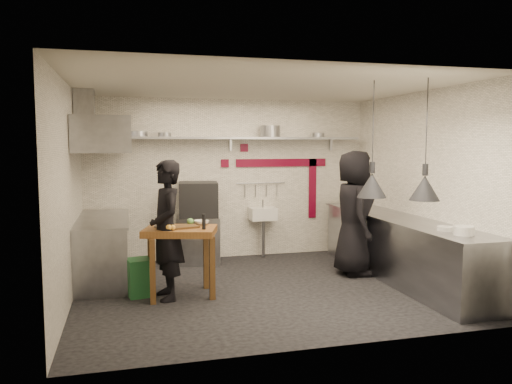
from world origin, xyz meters
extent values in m
plane|color=black|center=(0.00, 0.00, 0.00)|extent=(5.00, 5.00, 0.00)
plane|color=beige|center=(0.00, 0.00, 2.80)|extent=(5.00, 5.00, 0.00)
cube|color=white|center=(0.00, 2.10, 1.40)|extent=(5.00, 0.04, 2.80)
cube|color=white|center=(0.00, -2.10, 1.40)|extent=(5.00, 0.04, 2.80)
cube|color=white|center=(-2.50, 0.00, 1.40)|extent=(0.04, 4.20, 2.80)
cube|color=white|center=(2.50, 0.00, 1.40)|extent=(0.04, 4.20, 2.80)
cube|color=#60051E|center=(0.95, 2.08, 1.68)|extent=(1.70, 0.02, 0.14)
cube|color=#60051E|center=(1.55, 2.08, 1.20)|extent=(0.14, 0.02, 1.10)
cube|color=#60051E|center=(0.25, 2.08, 1.95)|extent=(0.14, 0.02, 0.14)
cube|color=#60051E|center=(-0.10, 2.08, 1.68)|extent=(0.14, 0.02, 0.14)
cube|color=gray|center=(0.00, 1.92, 2.12)|extent=(4.60, 0.34, 0.04)
cube|color=gray|center=(-1.90, 2.07, 2.02)|extent=(0.04, 0.06, 0.24)
cube|color=gray|center=(0.00, 2.07, 2.02)|extent=(0.04, 0.06, 0.24)
cube|color=gray|center=(1.90, 2.07, 2.02)|extent=(0.04, 0.06, 0.24)
cylinder|color=gray|center=(-1.58, 1.92, 2.19)|extent=(0.33, 0.33, 0.09)
cylinder|color=gray|center=(-1.15, 1.92, 2.18)|extent=(0.26, 0.26, 0.07)
cylinder|color=gray|center=(0.69, 1.92, 2.24)|extent=(0.41, 0.41, 0.20)
cylinder|color=gray|center=(1.58, 1.92, 2.18)|extent=(0.25, 0.25, 0.08)
cube|color=gray|center=(-0.63, 1.80, 0.40)|extent=(0.79, 0.73, 0.80)
cube|color=black|center=(-0.62, 1.75, 1.09)|extent=(0.71, 0.67, 0.58)
cube|color=#60051E|center=(-0.64, 1.47, 1.09)|extent=(0.48, 0.09, 0.46)
cube|color=black|center=(-0.67, 1.47, 1.09)|extent=(0.40, 0.07, 0.34)
cube|color=silver|center=(0.55, 1.92, 0.78)|extent=(0.46, 0.34, 0.22)
cylinder|color=gray|center=(0.55, 1.92, 0.96)|extent=(0.03, 0.03, 0.14)
cylinder|color=gray|center=(0.55, 1.88, 0.34)|extent=(0.06, 0.06, 0.66)
cylinder|color=gray|center=(0.55, 2.06, 1.32)|extent=(0.90, 0.02, 0.02)
cube|color=gray|center=(2.15, 0.00, 0.45)|extent=(0.70, 3.80, 0.90)
cube|color=gray|center=(2.15, 0.00, 0.92)|extent=(0.76, 3.90, 0.03)
cylinder|color=silver|center=(2.12, -1.48, 0.99)|extent=(0.28, 0.28, 0.11)
cylinder|color=silver|center=(2.10, -1.14, 0.96)|extent=(0.23, 0.23, 0.05)
cube|color=gray|center=(-2.15, 1.05, 0.45)|extent=(0.70, 1.90, 0.90)
cube|color=gray|center=(-2.15, 1.05, 0.92)|extent=(0.76, 2.00, 0.03)
cube|color=gray|center=(-2.10, 1.05, 2.15)|extent=(0.78, 1.60, 0.50)
cube|color=gray|center=(-2.35, 1.05, 2.55)|extent=(0.28, 0.28, 0.50)
cube|color=#1A5127|center=(-1.65, 0.11, 0.25)|extent=(0.38, 0.38, 0.50)
cube|color=#533618|center=(-1.07, -0.04, 0.93)|extent=(0.41, 0.34, 0.02)
cylinder|color=black|center=(-0.83, -0.23, 1.02)|extent=(0.06, 0.06, 0.20)
sphere|color=gold|center=(-1.28, -0.21, 0.96)|extent=(0.10, 0.10, 0.08)
sphere|color=gold|center=(-1.23, -0.21, 0.96)|extent=(0.08, 0.08, 0.07)
sphere|color=#528B40|center=(-0.96, 0.13, 0.97)|extent=(0.10, 0.10, 0.09)
cube|color=gray|center=(-1.35, 0.08, 0.94)|extent=(0.20, 0.15, 0.03)
imported|color=silver|center=(-0.81, 0.13, 0.95)|extent=(0.26, 0.26, 0.06)
imported|color=black|center=(-1.30, -0.09, 0.91)|extent=(0.53, 0.72, 1.82)
imported|color=black|center=(1.60, 0.43, 0.96)|extent=(0.78, 1.04, 1.92)
camera|label=1|loc=(-1.79, -6.57, 2.02)|focal=35.00mm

